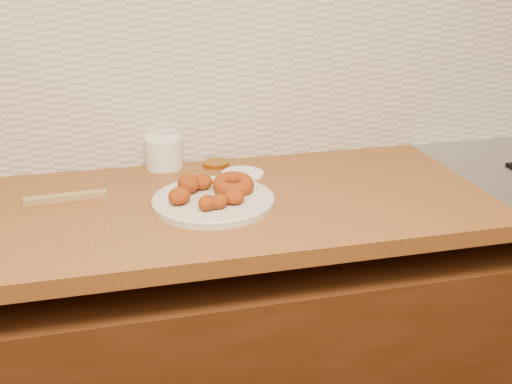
# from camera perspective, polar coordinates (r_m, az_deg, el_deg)

# --- Properties ---
(base_cabinet) EXTENTS (3.60, 0.60, 0.77)m
(base_cabinet) POSITION_cam_1_polar(r_m,az_deg,el_deg) (1.76, 2.22, -15.76)
(base_cabinet) COLOR #4D2914
(base_cabinet) RESTS_ON floor
(butcher_block) EXTENTS (2.30, 0.62, 0.04)m
(butcher_block) POSITION_cam_1_polar(r_m,az_deg,el_deg) (1.48, -22.57, -3.04)
(butcher_block) COLOR brown
(butcher_block) RESTS_ON base_cabinet
(backsplash) EXTENTS (3.60, 0.02, 0.60)m
(backsplash) POSITION_cam_1_polar(r_m,az_deg,el_deg) (1.70, -0.18, 13.11)
(backsplash) COLOR silver
(backsplash) RESTS_ON wall_back
(donut_plate) EXTENTS (0.29, 0.29, 0.02)m
(donut_plate) POSITION_cam_1_polar(r_m,az_deg,el_deg) (1.43, -4.09, -0.87)
(donut_plate) COLOR beige
(donut_plate) RESTS_ON butcher_block
(ring_donut) EXTENTS (0.10, 0.11, 0.05)m
(ring_donut) POSITION_cam_1_polar(r_m,az_deg,el_deg) (1.46, -2.21, 0.74)
(ring_donut) COLOR #9A3F16
(ring_donut) RESTS_ON donut_plate
(fried_dough_chunks) EXTENTS (0.19, 0.19, 0.05)m
(fried_dough_chunks) POSITION_cam_1_polar(r_m,az_deg,el_deg) (1.42, -5.37, 0.09)
(fried_dough_chunks) COLOR #9A3F16
(fried_dough_chunks) RESTS_ON donut_plate
(plastic_tub) EXTENTS (0.10, 0.10, 0.09)m
(plastic_tub) POSITION_cam_1_polar(r_m,az_deg,el_deg) (1.68, -8.78, 3.72)
(plastic_tub) COLOR white
(plastic_tub) RESTS_ON butcher_block
(tub_lid) EXTENTS (0.12, 0.12, 0.01)m
(tub_lid) POSITION_cam_1_polar(r_m,az_deg,el_deg) (1.61, -1.29, 1.73)
(tub_lid) COLOR white
(tub_lid) RESTS_ON butcher_block
(brass_jar_lid) EXTENTS (0.09, 0.09, 0.01)m
(brass_jar_lid) POSITION_cam_1_polar(r_m,az_deg,el_deg) (1.69, -3.86, 2.71)
(brass_jar_lid) COLOR #B7721E
(brass_jar_lid) RESTS_ON butcher_block
(wooden_utensil) EXTENTS (0.20, 0.03, 0.02)m
(wooden_utensil) POSITION_cam_1_polar(r_m,az_deg,el_deg) (1.52, -17.66, -0.49)
(wooden_utensil) COLOR #9D8352
(wooden_utensil) RESTS_ON butcher_block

